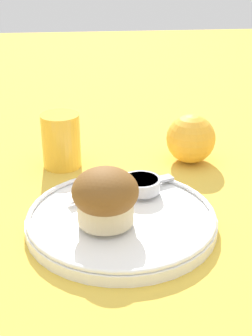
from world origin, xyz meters
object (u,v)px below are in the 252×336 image
Objects in this scene: orange_fruit at (191,139)px; muffin at (105,197)px; butter_knife at (123,188)px; juice_glass at (61,141)px.

muffin is at bearing -126.62° from orange_fruit.
muffin reaches higher than butter_knife.
butter_knife is 0.17m from orange_fruit.
muffin is 0.21m from juice_glass.
orange_fruit is at bearing 24.60° from butter_knife.
orange_fruit is at bearing -1.30° from juice_glass.
juice_glass is at bearing 178.70° from orange_fruit.
butter_knife is 1.91× the size of orange_fruit.
muffin reaches higher than orange_fruit.
butter_knife is 1.75× the size of juice_glass.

